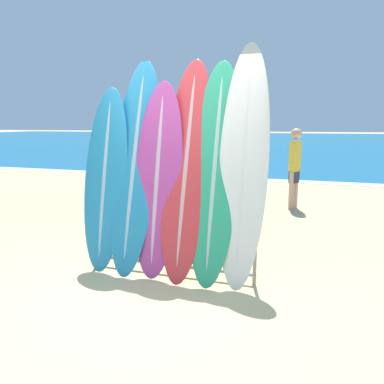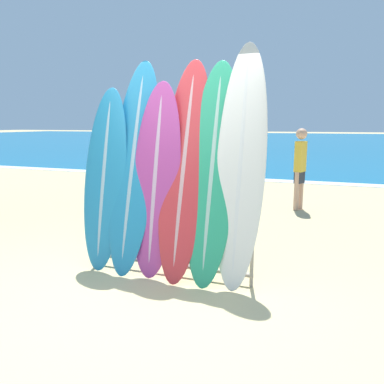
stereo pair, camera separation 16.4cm
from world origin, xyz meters
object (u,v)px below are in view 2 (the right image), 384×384
(surfboard_slot_5, at_px, (241,165))
(person_far_left, at_px, (300,166))
(surfboard_slot_4, at_px, (212,171))
(surfboard_slot_1, at_px, (134,166))
(surfboard_slot_3, at_px, (184,168))
(surfboard_rack, at_px, (169,237))
(surfboard_slot_2, at_px, (156,179))
(surfboard_slot_0, at_px, (105,179))
(person_near_water, at_px, (126,163))
(person_mid_beach, at_px, (214,158))

(surfboard_slot_5, bearing_deg, person_far_left, 84.94)
(surfboard_slot_4, height_order, surfboard_slot_5, surfboard_slot_5)
(surfboard_slot_1, xyz_separation_m, surfboard_slot_3, (0.65, 0.00, -0.01))
(surfboard_rack, height_order, surfboard_slot_4, surfboard_slot_4)
(surfboard_slot_1, distance_m, surfboard_slot_3, 0.65)
(surfboard_slot_2, bearing_deg, surfboard_slot_3, 10.08)
(surfboard_slot_1, distance_m, person_far_left, 4.28)
(surfboard_slot_1, xyz_separation_m, surfboard_slot_4, (0.98, -0.00, -0.03))
(surfboard_slot_3, distance_m, surfboard_slot_5, 0.65)
(surfboard_slot_0, height_order, person_far_left, surfboard_slot_0)
(surfboard_slot_0, relative_size, surfboard_slot_4, 0.89)
(surfboard_slot_2, xyz_separation_m, person_near_water, (-1.95, 2.70, -0.15))
(surfboard_slot_0, xyz_separation_m, person_near_water, (-1.28, 2.71, -0.13))
(surfboard_rack, bearing_deg, person_near_water, 127.76)
(surfboard_slot_0, distance_m, surfboard_slot_4, 1.35)
(surfboard_slot_1, height_order, person_far_left, surfboard_slot_1)
(surfboard_slot_1, relative_size, surfboard_slot_4, 1.02)
(surfboard_slot_1, height_order, surfboard_slot_5, surfboard_slot_5)
(person_far_left, bearing_deg, person_near_water, 134.47)
(surfboard_slot_4, bearing_deg, surfboard_slot_5, -0.20)
(surfboard_slot_0, distance_m, person_near_water, 3.00)
(surfboard_rack, bearing_deg, surfboard_slot_1, 168.99)
(surfboard_slot_0, bearing_deg, person_far_left, 63.42)
(surfboard_slot_4, bearing_deg, surfboard_slot_2, -175.53)
(surfboard_slot_3, distance_m, person_near_water, 3.50)
(surfboard_slot_4, height_order, person_near_water, surfboard_slot_4)
(surfboard_slot_1, distance_m, surfboard_slot_4, 0.98)
(surfboard_slot_2, xyz_separation_m, surfboard_slot_5, (0.98, 0.05, 0.19))
(surfboard_slot_3, bearing_deg, surfboard_slot_0, -175.88)
(surfboard_slot_1, bearing_deg, person_mid_beach, 96.67)
(surfboard_slot_0, bearing_deg, surfboard_slot_2, 1.15)
(surfboard_slot_3, height_order, surfboard_slot_5, surfboard_slot_5)
(person_far_left, bearing_deg, surfboard_slot_3, -171.34)
(person_near_water, distance_m, person_far_left, 3.53)
(surfboard_slot_3, height_order, person_far_left, surfboard_slot_3)
(surfboard_slot_4, relative_size, person_mid_beach, 1.55)
(surfboard_slot_1, distance_m, surfboard_slot_2, 0.35)
(surfboard_slot_0, xyz_separation_m, surfboard_slot_5, (1.66, 0.06, 0.22))
(surfboard_slot_2, distance_m, surfboard_slot_5, 1.00)
(surfboard_slot_2, distance_m, person_mid_beach, 5.64)
(surfboard_slot_3, xyz_separation_m, surfboard_slot_4, (0.33, -0.01, -0.02))
(person_mid_beach, height_order, person_far_left, person_far_left)
(surfboard_slot_2, bearing_deg, person_near_water, 125.88)
(person_far_left, bearing_deg, surfboard_rack, -173.20)
(surfboard_slot_3, bearing_deg, surfboard_slot_2, -169.92)
(surfboard_slot_0, relative_size, surfboard_slot_5, 0.83)
(surfboard_rack, relative_size, surfboard_slot_2, 0.89)
(surfboard_slot_0, bearing_deg, surfboard_slot_4, 2.80)
(surfboard_slot_3, height_order, person_mid_beach, surfboard_slot_3)
(surfboard_slot_2, height_order, surfboard_slot_3, surfboard_slot_3)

